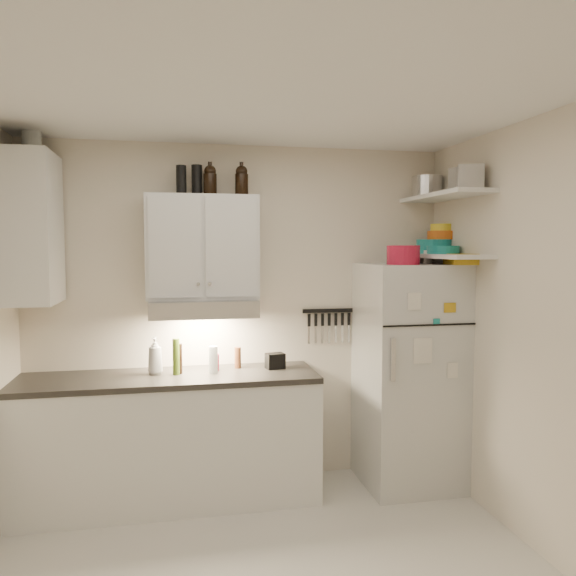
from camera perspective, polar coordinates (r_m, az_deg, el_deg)
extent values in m
cube|color=white|center=(2.96, -1.27, 19.54)|extent=(3.20, 3.00, 0.02)
cube|color=beige|center=(4.38, -4.84, -2.74)|extent=(3.20, 0.02, 2.60)
cube|color=beige|center=(3.56, 25.27, -4.73)|extent=(0.02, 3.00, 2.60)
cube|color=white|center=(4.24, -11.90, -15.01)|extent=(2.10, 0.60, 0.88)
cube|color=#2C2A26|center=(4.11, -12.00, -8.94)|extent=(2.10, 0.62, 0.04)
cube|color=white|center=(4.14, -8.72, 4.11)|extent=(0.80, 0.33, 0.75)
cube|color=white|center=(4.11, -24.73, 5.52)|extent=(0.33, 0.55, 1.00)
cube|color=silver|center=(4.10, -8.61, -1.97)|extent=(0.76, 0.46, 0.12)
cube|color=silver|center=(4.45, 12.15, -8.59)|extent=(0.70, 0.68, 1.70)
cube|color=white|center=(4.32, 15.63, 8.99)|extent=(0.30, 0.95, 0.03)
cube|color=white|center=(4.31, 15.51, 3.15)|extent=(0.30, 0.95, 0.03)
cube|color=black|center=(4.49, 4.12, -2.31)|extent=(0.42, 0.02, 0.03)
cylinder|color=#AA132F|center=(4.15, 11.63, 3.30)|extent=(0.26, 0.26, 0.14)
cube|color=gold|center=(4.24, 17.18, 2.81)|extent=(0.21, 0.25, 0.08)
cylinder|color=silver|center=(4.37, 14.02, 3.07)|extent=(0.07, 0.07, 0.10)
cylinder|color=silver|center=(4.67, 13.96, 9.90)|extent=(0.31, 0.31, 0.17)
cube|color=#AAAAAD|center=(4.24, 17.53, 10.41)|extent=(0.22, 0.20, 0.17)
cube|color=#AAAAAD|center=(4.12, 17.99, 10.58)|extent=(0.22, 0.22, 0.17)
cylinder|color=teal|center=(4.56, 14.63, 4.10)|extent=(0.28, 0.28, 0.11)
cylinder|color=orange|center=(4.58, 15.33, 5.19)|extent=(0.22, 0.22, 0.07)
cylinder|color=yellow|center=(4.58, 15.34, 5.95)|extent=(0.17, 0.17, 0.06)
cylinder|color=teal|center=(4.36, 15.48, 3.75)|extent=(0.26, 0.26, 0.06)
cylinder|color=black|center=(4.24, -9.24, 10.72)|extent=(0.09, 0.09, 0.23)
cylinder|color=black|center=(4.18, -10.79, 10.70)|extent=(0.07, 0.07, 0.21)
cylinder|color=silver|center=(4.25, -24.60, 13.39)|extent=(0.15, 0.15, 0.17)
imported|color=white|center=(4.14, -13.35, -6.48)|extent=(0.14, 0.14, 0.30)
cylinder|color=brown|center=(4.25, -5.13, -7.06)|extent=(0.06, 0.06, 0.16)
cylinder|color=#3F5816|center=(4.09, -11.30, -6.86)|extent=(0.07, 0.07, 0.26)
cylinder|color=black|center=(4.12, -11.00, -7.07)|extent=(0.06, 0.06, 0.22)
cylinder|color=silver|center=(4.10, -7.60, -7.24)|extent=(0.07, 0.07, 0.20)
cylinder|color=#AA132F|center=(4.20, -7.43, -7.48)|extent=(0.08, 0.08, 0.12)
cube|color=black|center=(4.23, -1.32, -7.41)|extent=(0.15, 0.12, 0.11)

